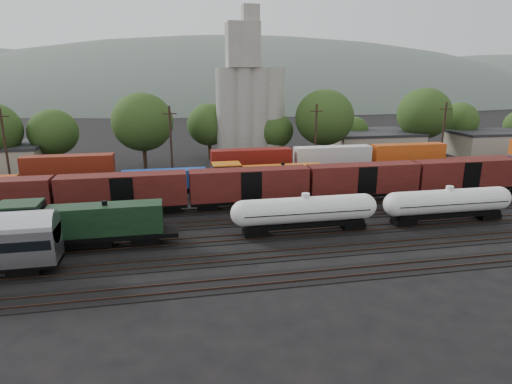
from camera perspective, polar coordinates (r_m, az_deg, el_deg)
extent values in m
plane|color=black|center=(50.89, 2.94, -3.71)|extent=(600.00, 600.00, 0.00)
cube|color=black|center=(37.62, 8.63, -10.93)|extent=(180.00, 3.20, 0.08)
cube|color=#382319|center=(36.98, 9.02, -11.29)|extent=(180.00, 0.08, 0.16)
cube|color=#382319|center=(38.19, 8.27, -10.36)|extent=(180.00, 0.08, 0.16)
cube|color=black|center=(41.91, 6.32, -8.01)|extent=(180.00, 3.20, 0.08)
cube|color=#382319|center=(41.25, 6.62, -8.29)|extent=(180.00, 0.08, 0.16)
cube|color=#382319|center=(42.51, 6.03, -7.54)|extent=(180.00, 0.08, 0.16)
cube|color=black|center=(46.34, 4.46, -5.63)|extent=(180.00, 3.20, 0.08)
cube|color=#382319|center=(45.67, 4.70, -5.85)|extent=(180.00, 0.08, 0.16)
cube|color=#382319|center=(46.96, 4.22, -5.24)|extent=(180.00, 0.08, 0.16)
cube|color=black|center=(50.88, 2.94, -3.67)|extent=(180.00, 3.20, 0.08)
cube|color=#382319|center=(50.20, 3.14, -3.84)|extent=(180.00, 0.08, 0.16)
cube|color=#382319|center=(51.51, 2.75, -3.33)|extent=(180.00, 0.08, 0.16)
cube|color=black|center=(55.50, 1.68, -2.03)|extent=(180.00, 3.20, 0.08)
cube|color=#382319|center=(54.81, 1.85, -2.17)|extent=(180.00, 0.08, 0.16)
cube|color=#382319|center=(56.14, 1.52, -1.74)|extent=(180.00, 0.08, 0.16)
cube|color=black|center=(60.18, 0.61, -0.64)|extent=(180.00, 3.20, 0.08)
cube|color=#382319|center=(59.48, 0.76, -0.75)|extent=(180.00, 0.08, 0.16)
cube|color=#382319|center=(60.83, 0.48, -0.39)|extent=(180.00, 0.08, 0.16)
cube|color=black|center=(64.90, -0.30, 0.55)|extent=(180.00, 3.20, 0.08)
cube|color=#382319|center=(64.20, -0.17, 0.46)|extent=(180.00, 0.08, 0.16)
cube|color=#382319|center=(65.56, -0.42, 0.77)|extent=(180.00, 0.08, 0.16)
cube|color=black|center=(45.16, -21.91, -5.51)|extent=(18.07, 3.08, 0.43)
cube|color=black|center=(45.32, -21.85, -6.08)|extent=(5.31, 2.34, 0.85)
cube|color=black|center=(44.26, -19.37, -3.42)|extent=(10.84, 2.55, 2.87)
cube|color=black|center=(45.92, -28.81, -3.40)|extent=(3.83, 3.08, 3.51)
cube|color=black|center=(45.61, -28.99, -2.07)|extent=(3.93, 3.19, 0.96)
cylinder|color=black|center=(43.80, -19.55, -1.44)|extent=(0.53, 0.53, 0.53)
cube|color=black|center=(46.86, -28.82, -6.50)|extent=(2.76, 2.13, 0.74)
cube|color=black|center=(44.64, -14.49, -6.05)|extent=(2.76, 2.13, 0.74)
cylinder|color=silver|center=(45.94, 6.58, -2.34)|extent=(13.37, 2.75, 2.75)
sphere|color=silver|center=(44.41, -1.67, -2.87)|extent=(2.75, 2.75, 2.75)
sphere|color=silver|center=(48.35, 14.16, -1.82)|extent=(2.75, 2.75, 2.75)
cylinder|color=silver|center=(45.49, 6.64, -0.46)|extent=(0.85, 0.85, 0.47)
cube|color=black|center=(45.94, 6.58, -2.34)|extent=(13.68, 2.89, 0.08)
cube|color=black|center=(46.42, 6.53, -4.13)|extent=(12.92, 2.09, 0.47)
cube|color=black|center=(45.31, -0.13, -5.29)|extent=(2.47, 1.90, 0.66)
cube|color=black|center=(48.50, 12.69, -4.27)|extent=(2.47, 1.90, 0.66)
cylinder|color=silver|center=(53.57, 24.25, -1.11)|extent=(13.15, 2.71, 2.71)
sphere|color=silver|center=(50.08, 18.09, -1.57)|extent=(2.71, 2.71, 2.71)
sphere|color=silver|center=(57.60, 29.60, -0.69)|extent=(2.71, 2.71, 2.71)
cylinder|color=silver|center=(53.19, 24.43, 0.49)|extent=(0.84, 0.84, 0.47)
cube|color=black|center=(53.57, 24.25, -1.11)|extent=(13.45, 2.84, 0.07)
cube|color=black|center=(53.97, 24.08, -2.63)|extent=(12.71, 2.06, 0.47)
cube|color=black|center=(51.27, 19.07, -3.69)|extent=(2.43, 1.87, 0.65)
cube|color=black|center=(57.36, 28.42, -2.74)|extent=(2.43, 1.87, 0.65)
cube|color=black|center=(41.89, -28.34, -8.96)|extent=(2.60, 2.00, 0.70)
cube|color=black|center=(60.01, 1.46, 0.62)|extent=(18.93, 3.05, 0.42)
cube|color=black|center=(60.14, 1.46, 0.18)|extent=(5.26, 2.31, 0.84)
cube|color=#C96511|center=(60.15, 3.59, 2.22)|extent=(11.36, 2.52, 2.84)
cube|color=#C96511|center=(58.59, -3.96, 2.18)|extent=(3.79, 3.05, 3.47)
cube|color=black|center=(58.35, -3.98, 3.24)|extent=(3.89, 3.16, 0.95)
cube|color=#C96511|center=(58.51, -6.52, 1.30)|extent=(1.68, 2.52, 1.89)
cylinder|color=black|center=(59.82, 3.61, 3.70)|extent=(0.53, 0.53, 0.53)
cube|color=black|center=(59.19, -4.27, -0.32)|extent=(2.73, 2.10, 0.74)
cube|color=black|center=(61.77, 6.95, 0.28)|extent=(2.73, 2.10, 0.74)
cube|color=black|center=(54.17, -17.11, -1.87)|extent=(15.00, 2.60, 0.40)
cube|color=#481411|center=(53.62, -17.29, 0.27)|extent=(15.00, 2.90, 3.80)
cube|color=black|center=(54.67, -0.87, -1.02)|extent=(15.00, 2.60, 0.40)
cube|color=#481411|center=(54.12, -0.88, 1.11)|extent=(15.00, 2.90, 3.80)
cube|color=black|center=(59.31, 13.92, -0.17)|extent=(15.00, 2.60, 0.40)
cube|color=#481411|center=(58.80, 14.05, 1.80)|extent=(15.00, 2.90, 3.80)
cube|color=black|center=(67.24, 25.90, 0.53)|extent=(15.00, 2.60, 0.40)
cube|color=#481411|center=(66.79, 26.11, 2.27)|extent=(15.00, 2.90, 3.80)
cube|color=black|center=(64.79, -0.30, 0.94)|extent=(160.00, 2.60, 0.60)
cube|color=navy|center=(64.82, -23.47, 1.12)|extent=(12.00, 2.40, 2.60)
cube|color=maroon|center=(64.29, -23.72, 3.37)|extent=(12.00, 2.40, 2.60)
cube|color=navy|center=(63.30, -12.10, 1.74)|extent=(12.00, 2.40, 2.60)
cube|color=#D05A15|center=(64.34, -0.63, 2.30)|extent=(12.00, 2.40, 2.60)
cube|color=maroon|center=(63.81, -0.64, 4.58)|extent=(12.00, 2.40, 2.60)
cube|color=maroon|center=(67.82, 10.07, 2.75)|extent=(12.00, 2.40, 2.60)
cube|color=beige|center=(67.32, 10.17, 4.91)|extent=(12.00, 2.40, 2.60)
cube|color=beige|center=(73.41, 19.44, 3.05)|extent=(12.00, 2.40, 2.60)
cube|color=#C74C14|center=(72.94, 19.62, 5.05)|extent=(12.00, 2.40, 2.60)
cube|color=#42160F|center=(80.65, 27.31, 3.25)|extent=(12.00, 2.40, 2.60)
cylinder|color=#9D9A90|center=(83.68, -3.78, 10.07)|extent=(4.40, 4.40, 18.00)
cylinder|color=#9D9A90|center=(84.13, -1.72, 10.13)|extent=(4.40, 4.40, 18.00)
cylinder|color=#9D9A90|center=(84.68, 0.31, 10.17)|extent=(4.40, 4.40, 18.00)
cylinder|color=#9D9A90|center=(85.33, 2.32, 10.19)|extent=(4.40, 4.40, 18.00)
cube|color=#9D9A90|center=(83.97, -1.80, 19.00)|extent=(6.00, 5.00, 8.00)
cube|color=#9D9A90|center=(84.70, -0.74, 22.37)|extent=(3.00, 3.00, 4.00)
cube|color=#9E937F|center=(95.52, 15.00, 6.18)|extent=(18.00, 14.00, 4.60)
cube|color=#232326|center=(95.18, 15.10, 7.70)|extent=(18.36, 14.28, 0.50)
cube|color=#9E937F|center=(105.01, 28.63, 5.62)|extent=(16.00, 10.00, 4.60)
cube|color=#232326|center=(104.69, 28.81, 7.00)|extent=(16.32, 10.20, 0.50)
cylinder|color=black|center=(84.91, -25.00, 3.69)|extent=(0.70, 0.70, 3.15)
ellipsoid|color=#2E4A1B|center=(84.14, -25.40, 7.21)|extent=(8.55, 8.55, 8.10)
cylinder|color=black|center=(79.77, -14.58, 4.27)|extent=(0.70, 0.70, 3.96)
ellipsoid|color=#2E4A1B|center=(78.82, -14.91, 9.02)|extent=(10.76, 10.76, 10.20)
cylinder|color=black|center=(87.77, -6.17, 5.40)|extent=(0.70, 0.70, 3.24)
ellipsoid|color=#2E4A1B|center=(87.01, -6.28, 8.93)|extent=(8.79, 8.79, 8.32)
cylinder|color=black|center=(86.74, 2.50, 5.18)|extent=(0.70, 0.70, 2.70)
ellipsoid|color=#2E4A1B|center=(86.06, 2.54, 8.15)|extent=(7.34, 7.34, 6.95)
cylinder|color=black|center=(83.78, 8.93, 5.12)|extent=(0.70, 0.70, 4.08)
ellipsoid|color=#2E4A1B|center=(82.87, 9.12, 9.78)|extent=(11.06, 11.06, 10.48)
cylinder|color=black|center=(97.81, 12.79, 5.84)|extent=(0.70, 0.70, 2.28)
ellipsoid|color=#2E4A1B|center=(97.28, 12.92, 8.06)|extent=(6.18, 6.18, 5.85)
cylinder|color=black|center=(98.17, 21.12, 5.76)|extent=(0.70, 0.70, 4.08)
ellipsoid|color=#2E4A1B|center=(97.40, 21.51, 9.73)|extent=(11.07, 11.07, 10.49)
cylinder|color=black|center=(107.67, 25.12, 5.84)|extent=(0.70, 0.70, 3.11)
ellipsoid|color=#2E4A1B|center=(107.06, 25.43, 8.59)|extent=(8.45, 8.45, 8.00)
cylinder|color=black|center=(73.46, -30.37, 4.93)|extent=(0.36, 0.36, 12.00)
cube|color=black|center=(72.93, -30.88, 8.64)|extent=(2.20, 0.18, 0.18)
cylinder|color=black|center=(69.42, -11.26, 6.25)|extent=(0.36, 0.36, 12.00)
cube|color=black|center=(68.86, -11.47, 10.20)|extent=(2.20, 0.18, 0.18)
cylinder|color=black|center=(73.44, 7.93, 6.88)|extent=(0.36, 0.36, 12.00)
cube|color=black|center=(72.91, 8.07, 10.61)|extent=(2.20, 0.18, 0.18)
cylinder|color=black|center=(84.38, 23.64, 6.83)|extent=(0.36, 0.36, 12.00)
cube|color=black|center=(83.92, 23.99, 10.07)|extent=(2.20, 0.18, 0.18)
ellipsoid|color=#59665B|center=(313.46, -1.68, 8.07)|extent=(520.00, 286.00, 130.00)
ellipsoid|color=#59665B|center=(411.27, 30.52, 8.45)|extent=(400.00, 220.00, 100.00)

